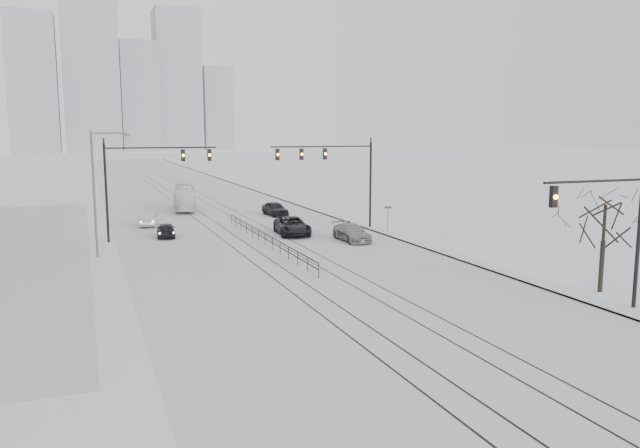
{
  "coord_description": "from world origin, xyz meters",
  "views": [
    {
      "loc": [
        -13.14,
        -16.8,
        8.91
      ],
      "look_at": [
        0.51,
        19.14,
        3.2
      ],
      "focal_mm": 35.0,
      "sensor_mm": 36.0,
      "label": 1
    }
  ],
  "objects": [
    {
      "name": "street_sign",
      "position": [
        11.8,
        32.0,
        1.61
      ],
      "size": [
        0.7,
        0.06,
        2.4
      ],
      "color": "#595B60",
      "rests_on": "ground"
    },
    {
      "name": "sedan_nb_right",
      "position": [
        7.19,
        29.42,
        0.69
      ],
      "size": [
        1.99,
        4.79,
        1.38
      ],
      "primitive_type": "imported",
      "rotation": [
        0.0,
        0.0,
        0.01
      ],
      "color": "gray",
      "rests_on": "ground"
    },
    {
      "name": "sidewalk_east",
      "position": [
        13.5,
        60.0,
        0.08
      ],
      "size": [
        5.0,
        260.0,
        0.16
      ],
      "primitive_type": "cube",
      "color": "white",
      "rests_on": "ground"
    },
    {
      "name": "traffic_mast_nw",
      "position": [
        -8.52,
        36.0,
        5.57
      ],
      "size": [
        9.1,
        0.37,
        8.0
      ],
      "color": "black",
      "rests_on": "ground"
    },
    {
      "name": "road",
      "position": [
        0.0,
        60.0,
        0.01
      ],
      "size": [
        22.0,
        260.0,
        0.02
      ],
      "primitive_type": "cube",
      "color": "silver",
      "rests_on": "ground"
    },
    {
      "name": "traffic_mast_ne",
      "position": [
        8.15,
        34.99,
        5.76
      ],
      "size": [
        9.6,
        0.37,
        8.0
      ],
      "color": "black",
      "rests_on": "ground"
    },
    {
      "name": "sedan_nb_front",
      "position": [
        3.61,
        34.12,
        0.77
      ],
      "size": [
        3.17,
        5.79,
        1.54
      ],
      "primitive_type": "imported",
      "rotation": [
        0.0,
        0.0,
        -0.12
      ],
      "color": "black",
      "rests_on": "ground"
    },
    {
      "name": "sedan_sb_outer",
      "position": [
        -7.54,
        43.8,
        0.68
      ],
      "size": [
        2.15,
        4.32,
        1.36
      ],
      "primitive_type": "imported",
      "rotation": [
        0.0,
        0.0,
        2.96
      ],
      "color": "silver",
      "rests_on": "ground"
    },
    {
      "name": "traffic_mast_near",
      "position": [
        10.79,
        6.0,
        4.56
      ],
      "size": [
        6.1,
        0.37,
        7.0
      ],
      "color": "black",
      "rests_on": "ground"
    },
    {
      "name": "bare_tree",
      "position": [
        13.2,
        9.0,
        4.49
      ],
      "size": [
        4.4,
        4.4,
        6.1
      ],
      "color": "black",
      "rests_on": "ground"
    },
    {
      "name": "sedan_nb_far",
      "position": [
        5.81,
        46.61,
        0.74
      ],
      "size": [
        2.15,
        4.49,
        1.48
      ],
      "primitive_type": "imported",
      "rotation": [
        0.0,
        0.0,
        0.09
      ],
      "color": "black",
      "rests_on": "ground"
    },
    {
      "name": "tram_rails",
      "position": [
        -0.0,
        40.0,
        0.02
      ],
      "size": [
        5.3,
        180.0,
        0.01
      ],
      "color": "black",
      "rests_on": "ground"
    },
    {
      "name": "curb",
      "position": [
        11.05,
        60.0,
        0.06
      ],
      "size": [
        0.1,
        260.0,
        0.12
      ],
      "primitive_type": "cube",
      "color": "gray",
      "rests_on": "ground"
    },
    {
      "name": "street_light_west",
      "position": [
        -12.2,
        30.0,
        5.21
      ],
      "size": [
        2.73,
        0.25,
        9.0
      ],
      "color": "#595B60",
      "rests_on": "ground"
    },
    {
      "name": "ground",
      "position": [
        0.0,
        0.0,
        0.0
      ],
      "size": [
        500.0,
        500.0,
        0.0
      ],
      "primitive_type": "plane",
      "color": "silver",
      "rests_on": "ground"
    },
    {
      "name": "sedan_sb_inner",
      "position": [
        -6.84,
        36.67,
        0.63
      ],
      "size": [
        1.82,
        3.8,
        1.25
      ],
      "primitive_type": "imported",
      "rotation": [
        0.0,
        0.0,
        3.05
      ],
      "color": "black",
      "rests_on": "ground"
    },
    {
      "name": "median_fence",
      "position": [
        0.0,
        30.0,
        0.53
      ],
      "size": [
        0.06,
        24.0,
        1.0
      ],
      "color": "black",
      "rests_on": "ground"
    },
    {
      "name": "box_truck",
      "position": [
        -2.41,
        55.11,
        1.37
      ],
      "size": [
        3.78,
        10.07,
        2.74
      ],
      "primitive_type": "imported",
      "rotation": [
        0.0,
        0.0,
        2.99
      ],
      "color": "white",
      "rests_on": "ground"
    },
    {
      "name": "skyline",
      "position": [
        5.02,
        273.63,
        30.65
      ],
      "size": [
        96.0,
        48.0,
        72.0
      ],
      "color": "#9BA2AB",
      "rests_on": "ground"
    }
  ]
}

